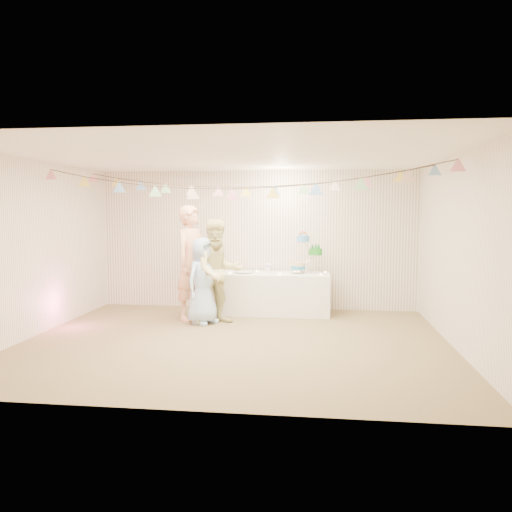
# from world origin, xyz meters

# --- Properties ---
(floor) EXTENTS (6.00, 6.00, 0.00)m
(floor) POSITION_xyz_m (0.00, 0.00, 0.00)
(floor) COLOR brown
(floor) RESTS_ON ground
(ceiling) EXTENTS (6.00, 6.00, 0.00)m
(ceiling) POSITION_xyz_m (0.00, 0.00, 2.60)
(ceiling) COLOR white
(ceiling) RESTS_ON ground
(back_wall) EXTENTS (6.00, 6.00, 0.00)m
(back_wall) POSITION_xyz_m (0.00, 2.50, 1.30)
(back_wall) COLOR white
(back_wall) RESTS_ON ground
(front_wall) EXTENTS (6.00, 6.00, 0.00)m
(front_wall) POSITION_xyz_m (0.00, -2.50, 1.30)
(front_wall) COLOR white
(front_wall) RESTS_ON ground
(left_wall) EXTENTS (5.00, 5.00, 0.00)m
(left_wall) POSITION_xyz_m (-3.00, 0.00, 1.30)
(left_wall) COLOR white
(left_wall) RESTS_ON ground
(right_wall) EXTENTS (5.00, 5.00, 0.00)m
(right_wall) POSITION_xyz_m (3.00, 0.00, 1.30)
(right_wall) COLOR white
(right_wall) RESTS_ON ground
(table) EXTENTS (1.96, 0.78, 0.73)m
(table) POSITION_xyz_m (0.39, 2.02, 0.37)
(table) COLOR white
(table) RESTS_ON floor
(cake_stand) EXTENTS (0.62, 0.37, 0.70)m
(cake_stand) POSITION_xyz_m (0.94, 2.07, 1.10)
(cake_stand) COLOR silver
(cake_stand) RESTS_ON table
(cake_bottom) EXTENTS (0.31, 0.31, 0.15)m
(cake_bottom) POSITION_xyz_m (0.79, 2.01, 0.84)
(cake_bottom) COLOR teal
(cake_bottom) RESTS_ON cake_stand
(cake_middle) EXTENTS (0.27, 0.27, 0.22)m
(cake_middle) POSITION_xyz_m (1.12, 2.16, 1.11)
(cake_middle) COLOR #1D7E1B
(cake_middle) RESTS_ON cake_stand
(cake_top_tier) EXTENTS (0.25, 0.25, 0.19)m
(cake_top_tier) POSITION_xyz_m (0.88, 2.04, 1.38)
(cake_top_tier) COLOR #4592DA
(cake_top_tier) RESTS_ON cake_stand
(platter) EXTENTS (0.34, 0.34, 0.02)m
(platter) POSITION_xyz_m (-0.16, 1.97, 0.76)
(platter) COLOR white
(platter) RESTS_ON table
(posy) EXTENTS (0.15, 0.15, 0.17)m
(posy) POSITION_xyz_m (0.27, 2.07, 0.84)
(posy) COLOR white
(posy) RESTS_ON table
(person_adult_a) EXTENTS (0.72, 0.84, 1.95)m
(person_adult_a) POSITION_xyz_m (-0.96, 1.35, 0.97)
(person_adult_a) COLOR #ECA47B
(person_adult_a) RESTS_ON floor
(person_adult_b) EXTENTS (1.05, 0.98, 1.72)m
(person_adult_b) POSITION_xyz_m (-0.46, 1.10, 0.86)
(person_adult_b) COLOR #DBCF87
(person_adult_b) RESTS_ON floor
(person_child) EXTENTS (0.75, 0.83, 1.42)m
(person_child) POSITION_xyz_m (-0.70, 1.06, 0.71)
(person_child) COLOR #A9CAEF
(person_child) RESTS_ON floor
(bunting_back) EXTENTS (5.60, 1.10, 0.40)m
(bunting_back) POSITION_xyz_m (0.00, 1.10, 2.35)
(bunting_back) COLOR pink
(bunting_back) RESTS_ON ceiling
(bunting_front) EXTENTS (5.60, 0.90, 0.36)m
(bunting_front) POSITION_xyz_m (0.00, -0.20, 2.32)
(bunting_front) COLOR #72A5E5
(bunting_front) RESTS_ON ceiling
(tealight_0) EXTENTS (0.04, 0.04, 0.03)m
(tealight_0) POSITION_xyz_m (-0.41, 1.87, 0.75)
(tealight_0) COLOR #FFD88C
(tealight_0) RESTS_ON table
(tealight_1) EXTENTS (0.04, 0.04, 0.03)m
(tealight_1) POSITION_xyz_m (0.04, 2.20, 0.75)
(tealight_1) COLOR #FFD88C
(tealight_1) RESTS_ON table
(tealight_2) EXTENTS (0.04, 0.04, 0.03)m
(tealight_2) POSITION_xyz_m (0.49, 1.80, 0.75)
(tealight_2) COLOR #FFD88C
(tealight_2) RESTS_ON table
(tealight_3) EXTENTS (0.04, 0.04, 0.03)m
(tealight_3) POSITION_xyz_m (0.74, 2.24, 0.75)
(tealight_3) COLOR #FFD88C
(tealight_3) RESTS_ON table
(tealight_4) EXTENTS (0.04, 0.04, 0.03)m
(tealight_4) POSITION_xyz_m (1.21, 1.84, 0.75)
(tealight_4) COLOR #FFD88C
(tealight_4) RESTS_ON table
(tealight_5) EXTENTS (0.04, 0.04, 0.03)m
(tealight_5) POSITION_xyz_m (1.29, 2.17, 0.75)
(tealight_5) COLOR #FFD88C
(tealight_5) RESTS_ON table
(tealight_6) EXTENTS (0.04, 0.04, 0.03)m
(tealight_6) POSITION_xyz_m (0.81, 2.21, 0.75)
(tealight_6) COLOR #FFD88C
(tealight_6) RESTS_ON table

